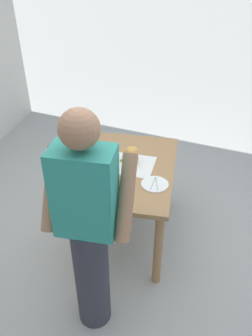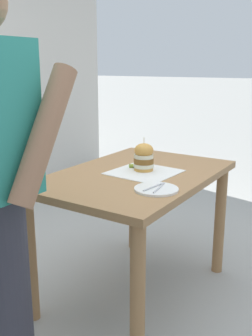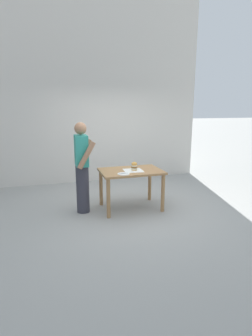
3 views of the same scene
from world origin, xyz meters
TOP-DOWN VIEW (x-y plane):
  - ground_plane at (0.00, 0.00)m, footprint 80.00×80.00m
  - patio_table at (0.00, 0.00)m, footprint 0.79×1.17m
  - serving_paper at (-0.04, -0.03)m, footprint 0.38×0.38m
  - sandwich at (-0.02, -0.06)m, footprint 0.12×0.12m
  - pickle_spear at (0.05, -0.09)m, footprint 0.08×0.08m
  - side_plate_with_forks at (-0.26, 0.22)m, footprint 0.22×0.22m
  - diner_across_table at (0.08, 0.92)m, footprint 0.55×0.35m

SIDE VIEW (x-z plane):
  - ground_plane at x=0.00m, z-range 0.00..0.00m
  - patio_table at x=0.00m, z-range 0.26..1.03m
  - serving_paper at x=-0.04m, z-range 0.77..0.77m
  - side_plate_with_forks at x=-0.26m, z-range 0.77..0.79m
  - pickle_spear at x=0.05m, z-range 0.77..0.80m
  - sandwich at x=-0.02m, z-range 0.76..0.95m
  - diner_across_table at x=0.08m, z-range 0.04..1.73m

